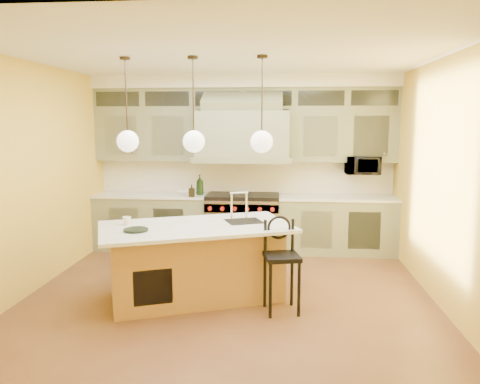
# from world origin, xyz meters

# --- Properties ---
(floor) EXTENTS (5.00, 5.00, 0.00)m
(floor) POSITION_xyz_m (0.00, 0.00, 0.00)
(floor) COLOR brown
(floor) RESTS_ON ground
(ceiling) EXTENTS (5.00, 5.00, 0.00)m
(ceiling) POSITION_xyz_m (0.00, 0.00, 2.90)
(ceiling) COLOR white
(ceiling) RESTS_ON wall_back
(wall_back) EXTENTS (5.00, 0.00, 5.00)m
(wall_back) POSITION_xyz_m (0.00, 2.50, 1.45)
(wall_back) COLOR gold
(wall_back) RESTS_ON ground
(wall_front) EXTENTS (5.00, 0.00, 5.00)m
(wall_front) POSITION_xyz_m (0.00, -2.50, 1.45)
(wall_front) COLOR gold
(wall_front) RESTS_ON ground
(wall_left) EXTENTS (0.00, 5.00, 5.00)m
(wall_left) POSITION_xyz_m (-2.50, 0.00, 1.45)
(wall_left) COLOR gold
(wall_left) RESTS_ON ground
(wall_right) EXTENTS (0.00, 5.00, 5.00)m
(wall_right) POSITION_xyz_m (2.50, 0.00, 1.45)
(wall_right) COLOR gold
(wall_right) RESTS_ON ground
(back_cabinetry) EXTENTS (5.00, 0.77, 2.90)m
(back_cabinetry) POSITION_xyz_m (0.00, 2.23, 1.43)
(back_cabinetry) COLOR gray
(back_cabinetry) RESTS_ON floor
(range) EXTENTS (1.20, 0.74, 0.96)m
(range) POSITION_xyz_m (0.00, 2.14, 0.49)
(range) COLOR silver
(range) RESTS_ON floor
(kitchen_island) EXTENTS (2.54, 1.95, 1.35)m
(kitchen_island) POSITION_xyz_m (-0.39, -0.04, 0.47)
(kitchen_island) COLOR #A9793C
(kitchen_island) RESTS_ON floor
(counter_stool) EXTENTS (0.45, 0.45, 1.08)m
(counter_stool) POSITION_xyz_m (0.64, -0.36, 0.61)
(counter_stool) COLOR black
(counter_stool) RESTS_ON floor
(microwave) EXTENTS (0.54, 0.37, 0.30)m
(microwave) POSITION_xyz_m (1.95, 2.25, 1.45)
(microwave) COLOR black
(microwave) RESTS_ON back_cabinetry
(oil_bottle_a) EXTENTS (0.14, 0.14, 0.34)m
(oil_bottle_a) POSITION_xyz_m (-0.72, 2.15, 1.11)
(oil_bottle_a) COLOR black
(oil_bottle_a) RESTS_ON back_cabinetry
(oil_bottle_b) EXTENTS (0.10, 0.10, 0.20)m
(oil_bottle_b) POSITION_xyz_m (-0.82, 1.92, 1.04)
(oil_bottle_b) COLOR black
(oil_bottle_b) RESTS_ON back_cabinetry
(fruit_bowl) EXTENTS (0.29, 0.29, 0.07)m
(fruit_bowl) POSITION_xyz_m (-0.96, 2.15, 0.97)
(fruit_bowl) COLOR white
(fruit_bowl) RESTS_ON back_cabinetry
(cup) EXTENTS (0.11, 0.11, 0.10)m
(cup) POSITION_xyz_m (-1.22, -0.12, 0.97)
(cup) COLOR white
(cup) RESTS_ON kitchen_island
(pendant_left) EXTENTS (0.26, 0.26, 1.11)m
(pendant_left) POSITION_xyz_m (-1.20, -0.04, 1.95)
(pendant_left) COLOR #2D2319
(pendant_left) RESTS_ON ceiling
(pendant_center) EXTENTS (0.26, 0.26, 1.11)m
(pendant_center) POSITION_xyz_m (-0.40, -0.04, 1.95)
(pendant_center) COLOR #2D2319
(pendant_center) RESTS_ON ceiling
(pendant_right) EXTENTS (0.26, 0.26, 1.11)m
(pendant_right) POSITION_xyz_m (0.40, -0.04, 1.95)
(pendant_right) COLOR #2D2319
(pendant_right) RESTS_ON ceiling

